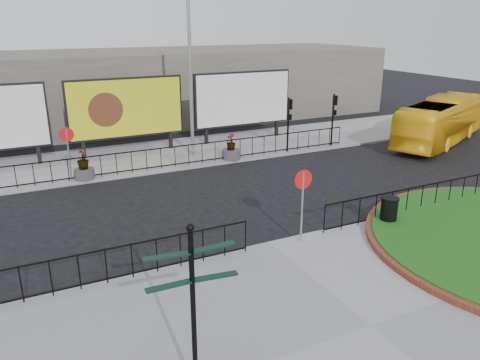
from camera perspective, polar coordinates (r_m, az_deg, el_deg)
ground at (r=15.68m, az=3.47°, el=-7.91°), size 90.00×90.00×0.00m
pavement_near at (r=12.19m, az=15.62°, el=-16.95°), size 30.00×10.00×0.12m
pavement_far at (r=26.08m, az=-9.59°, el=3.05°), size 44.00×6.00×0.12m
railing_near_left at (r=13.48m, az=-19.01°, el=-10.54°), size 10.00×0.10×1.10m
railing_near_right at (r=19.04m, az=21.29°, el=-2.06°), size 9.00×0.10×1.10m
railing_far at (r=23.74m, az=-5.46°, el=3.19°), size 18.00×0.10×1.10m
speed_sign_far at (r=22.23m, az=-20.30°, el=4.33°), size 0.64×0.07×2.47m
speed_sign_near at (r=15.10m, az=7.66°, el=-1.20°), size 0.64×0.07×2.47m
billboard_mid at (r=26.08m, az=-13.71°, el=8.51°), size 6.20×0.31×4.10m
billboard_right at (r=28.39m, az=0.35°, el=9.85°), size 6.20×0.31×4.10m
lamp_post at (r=24.74m, az=-6.08°, el=13.61°), size 0.74×0.18×9.23m
signal_pole_a at (r=25.83m, az=5.98°, el=7.71°), size 0.22×0.26×3.00m
signal_pole_b at (r=27.52m, az=11.35°, el=8.14°), size 0.22×0.26×3.00m
building_backdrop at (r=35.13m, az=-14.67°, el=10.83°), size 40.00×10.00×5.00m
fingerpost_sign at (r=8.78m, az=-5.78°, el=-13.93°), size 1.70×0.36×3.64m
litter_bin at (r=17.43m, az=17.69°, el=-3.64°), size 0.63×0.63×1.04m
bus at (r=30.66m, az=23.29°, el=6.62°), size 9.77×5.98×2.70m
planter_a at (r=22.60m, az=-18.52°, el=1.44°), size 0.92×0.92×1.45m
planter_c at (r=24.61m, az=-1.10°, el=3.63°), size 0.96×0.96×1.38m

